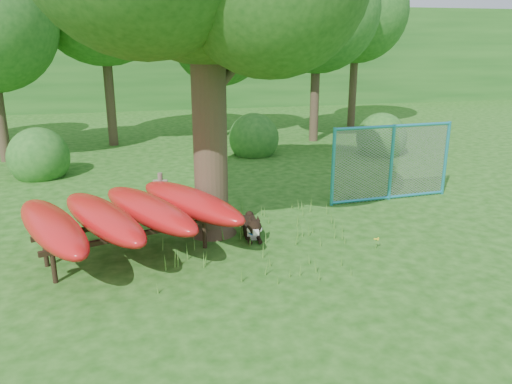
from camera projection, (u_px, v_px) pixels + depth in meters
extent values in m
plane|color=#16480E|center=(261.00, 262.00, 9.28)|extent=(80.00, 80.00, 0.00)
cylinder|color=#382C1F|center=(209.00, 105.00, 9.94)|extent=(0.90, 0.90, 5.45)
cone|color=#382C1F|center=(212.00, 220.00, 10.65)|extent=(1.36, 1.36, 0.55)
cylinder|color=#382C1F|center=(236.00, 65.00, 10.08)|extent=(1.29, 1.17, 1.16)
cylinder|color=#382C1F|center=(177.00, 42.00, 9.47)|extent=(1.29, 0.37, 1.12)
cylinder|color=brown|center=(161.00, 199.00, 11.09)|extent=(0.13, 0.13, 1.18)
cylinder|color=brown|center=(160.00, 181.00, 10.97)|extent=(0.32, 0.13, 0.06)
cylinder|color=black|center=(54.00, 268.00, 8.42)|extent=(0.11, 0.11, 0.54)
cylinder|color=black|center=(205.00, 235.00, 9.86)|extent=(0.11, 0.11, 0.54)
cylinder|color=black|center=(46.00, 252.00, 9.04)|extent=(0.11, 0.11, 0.54)
cylinder|color=black|center=(188.00, 223.00, 10.48)|extent=(0.11, 0.11, 0.54)
cube|color=black|center=(134.00, 235.00, 9.06)|extent=(3.13, 1.12, 0.09)
cube|color=black|center=(121.00, 223.00, 9.67)|extent=(3.13, 1.12, 0.09)
ellipsoid|color=red|center=(52.00, 227.00, 8.61)|extent=(1.95, 3.31, 0.52)
ellipsoid|color=red|center=(103.00, 218.00, 9.06)|extent=(2.05, 3.29, 0.52)
ellipsoid|color=red|center=(149.00, 209.00, 9.50)|extent=(2.14, 3.27, 0.52)
ellipsoid|color=red|center=(190.00, 202.00, 9.94)|extent=(2.23, 3.24, 0.52)
cube|color=black|center=(250.00, 227.00, 10.66)|extent=(0.35, 0.82, 0.27)
cube|color=white|center=(253.00, 233.00, 10.34)|extent=(0.26, 0.18, 0.25)
sphere|color=black|center=(254.00, 227.00, 10.08)|extent=(0.30, 0.30, 0.30)
cube|color=white|center=(256.00, 232.00, 9.96)|extent=(0.12, 0.17, 0.10)
sphere|color=white|center=(250.00, 230.00, 10.06)|extent=(0.14, 0.14, 0.14)
sphere|color=white|center=(259.00, 229.00, 10.09)|extent=(0.14, 0.14, 0.14)
cone|color=black|center=(250.00, 219.00, 10.06)|extent=(0.13, 0.15, 0.14)
cone|color=black|center=(258.00, 219.00, 10.09)|extent=(0.12, 0.14, 0.14)
cylinder|color=black|center=(249.00, 240.00, 10.18)|extent=(0.10, 0.35, 0.08)
cylinder|color=black|center=(259.00, 239.00, 10.21)|extent=(0.10, 0.35, 0.08)
sphere|color=black|center=(249.00, 215.00, 11.04)|extent=(0.18, 0.18, 0.18)
torus|color=#1653AB|center=(254.00, 229.00, 10.19)|extent=(0.29, 0.10, 0.29)
cylinder|color=teal|center=(333.00, 167.00, 12.23)|extent=(0.09, 0.09, 1.96)
cylinder|color=teal|center=(391.00, 163.00, 12.69)|extent=(0.09, 0.09, 1.96)
cylinder|color=teal|center=(446.00, 158.00, 13.16)|extent=(0.09, 0.09, 1.96)
cylinder|color=teal|center=(394.00, 126.00, 12.42)|extent=(3.26, 0.29, 0.08)
cylinder|color=teal|center=(389.00, 197.00, 12.96)|extent=(3.26, 0.29, 0.08)
plane|color=gray|center=(391.00, 163.00, 12.69)|extent=(3.26, 0.21, 3.27)
cylinder|color=#487F29|center=(376.00, 244.00, 9.86)|extent=(0.02, 0.02, 0.21)
sphere|color=yellow|center=(377.00, 239.00, 9.83)|extent=(0.04, 0.04, 0.04)
sphere|color=yellow|center=(378.00, 238.00, 9.84)|extent=(0.04, 0.04, 0.04)
sphere|color=yellow|center=(375.00, 239.00, 9.86)|extent=(0.04, 0.04, 0.04)
sphere|color=yellow|center=(378.00, 240.00, 9.80)|extent=(0.04, 0.04, 0.04)
sphere|color=yellow|center=(376.00, 239.00, 9.80)|extent=(0.04, 0.04, 0.04)
cylinder|color=#382C1F|center=(108.00, 77.00, 19.02)|extent=(0.36, 0.36, 5.25)
cylinder|color=#382C1F|center=(221.00, 91.00, 21.16)|extent=(0.36, 0.36, 3.85)
sphere|color=#205A1D|center=(220.00, 37.00, 20.52)|extent=(4.00, 4.00, 4.00)
cylinder|color=#382C1F|center=(315.00, 82.00, 19.95)|extent=(0.36, 0.36, 4.76)
sphere|color=#205A1D|center=(318.00, 10.00, 19.16)|extent=(4.80, 4.80, 4.80)
cylinder|color=#382C1F|center=(354.00, 74.00, 23.39)|extent=(0.36, 0.36, 4.90)
sphere|color=#205A1D|center=(357.00, 11.00, 22.58)|extent=(4.60, 4.60, 4.60)
sphere|color=#205A1D|center=(41.00, 177.00, 15.14)|extent=(1.80, 1.80, 1.80)
sphere|color=#205A1D|center=(380.00, 154.00, 18.18)|extent=(1.80, 1.80, 1.80)
sphere|color=#205A1D|center=(254.00, 155.00, 18.11)|extent=(1.80, 1.80, 1.80)
cube|color=#205A1D|center=(163.00, 55.00, 34.47)|extent=(80.00, 12.00, 6.00)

